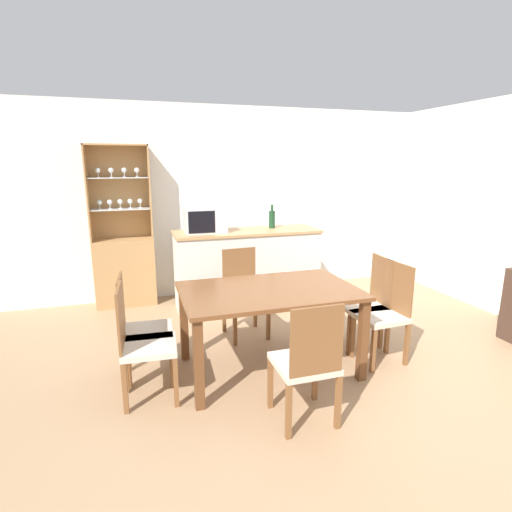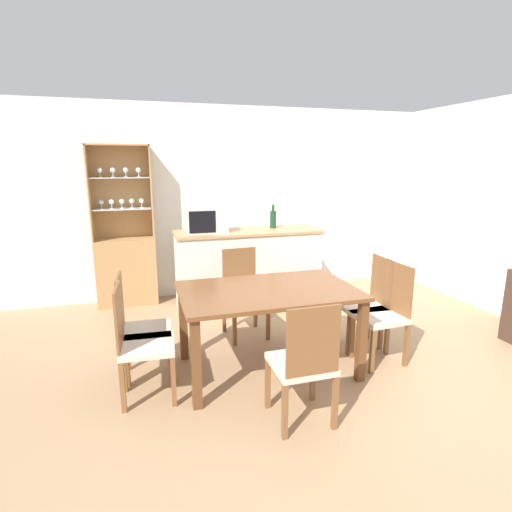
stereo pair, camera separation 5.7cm
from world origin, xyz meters
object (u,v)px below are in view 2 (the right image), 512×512
(dining_table, at_px, (268,300))
(microwave, at_px, (206,220))
(dining_chair_head_near, at_px, (304,364))
(wine_bottle, at_px, (273,219))
(display_cabinet, at_px, (126,259))
(dining_chair_side_left_near, at_px, (141,343))
(dining_chair_side_right_near, at_px, (383,314))
(dining_chair_side_right_far, at_px, (367,304))
(dining_chair_head_far, at_px, (244,294))
(dining_chair_side_left_far, at_px, (140,329))

(dining_table, xyz_separation_m, microwave, (-0.24, 1.65, 0.49))
(dining_chair_head_near, height_order, wine_bottle, wine_bottle)
(display_cabinet, relative_size, wine_bottle, 6.72)
(dining_table, bearing_deg, display_cabinet, 119.18)
(dining_chair_side_left_near, xyz_separation_m, microwave, (0.83, 1.79, 0.68))
(dining_chair_head_near, bearing_deg, dining_chair_side_left_near, 148.83)
(dining_chair_side_right_near, bearing_deg, dining_chair_head_near, 117.88)
(wine_bottle, bearing_deg, dining_chair_side_right_far, -74.71)
(dining_chair_head_far, relative_size, microwave, 1.88)
(dining_chair_side_left_near, height_order, dining_chair_side_right_far, same)
(dining_chair_head_far, xyz_separation_m, dining_chair_side_right_far, (1.07, -0.65, 0.00))
(dining_chair_head_far, bearing_deg, microwave, -79.06)
(wine_bottle, bearing_deg, dining_chair_head_near, -104.24)
(dining_chair_side_left_near, height_order, dining_chair_side_left_far, same)
(display_cabinet, relative_size, microwave, 4.15)
(dining_chair_side_left_near, bearing_deg, dining_chair_head_far, 135.01)
(display_cabinet, xyz_separation_m, dining_chair_side_left_far, (0.14, -2.02, -0.15))
(dining_chair_side_left_far, relative_size, microwave, 1.88)
(display_cabinet, bearing_deg, dining_chair_head_near, -67.77)
(dining_table, relative_size, microwave, 3.07)
(dining_chair_head_near, height_order, dining_chair_side_left_near, same)
(dining_chair_side_left_near, relative_size, wine_bottle, 3.04)
(dining_chair_head_near, xyz_separation_m, dining_chair_side_left_near, (-1.07, 0.65, 0.00))
(display_cabinet, relative_size, dining_chair_side_right_far, 2.21)
(display_cabinet, height_order, dining_table, display_cabinet)
(dining_chair_side_left_far, bearing_deg, display_cabinet, -172.48)
(dining_chair_head_far, xyz_separation_m, dining_chair_side_left_near, (-1.06, -0.93, 0.00))
(dining_chair_side_left_far, bearing_deg, dining_chair_head_far, 124.85)
(dining_chair_side_right_near, bearing_deg, dining_table, 79.09)
(dining_chair_head_near, distance_m, microwave, 2.55)
(display_cabinet, xyz_separation_m, dining_chair_side_right_near, (2.27, -2.30, -0.15))
(wine_bottle, bearing_deg, dining_chair_side_left_far, -137.29)
(dining_chair_side_right_far, bearing_deg, dining_chair_side_left_far, 93.38)
(display_cabinet, xyz_separation_m, dining_chair_head_near, (1.21, -2.95, -0.15))
(display_cabinet, height_order, dining_chair_head_far, display_cabinet)
(dining_chair_head_far, bearing_deg, dining_chair_side_right_far, 144.12)
(dining_chair_side_left_near, bearing_deg, microwave, 159.14)
(display_cabinet, relative_size, dining_chair_side_right_near, 2.21)
(dining_table, height_order, dining_chair_side_right_near, dining_chair_side_right_near)
(dining_chair_head_near, bearing_deg, display_cabinet, 112.50)
(dining_chair_side_right_far, bearing_deg, wine_bottle, 18.83)
(dining_chair_side_right_near, bearing_deg, microwave, 32.68)
(dining_chair_side_right_far, relative_size, dining_chair_side_left_far, 1.00)
(dining_chair_head_far, height_order, dining_chair_side_left_far, same)
(display_cabinet, xyz_separation_m, dining_chair_head_far, (1.20, -1.37, -0.15))
(dining_chair_head_far, distance_m, dining_chair_side_left_near, 1.41)
(dining_chair_side_left_far, distance_m, wine_bottle, 2.41)
(dining_chair_side_right_far, bearing_deg, display_cabinet, 51.89)
(dining_chair_side_left_far, bearing_deg, microwave, 154.85)
(dining_chair_head_far, relative_size, dining_chair_side_left_far, 1.00)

